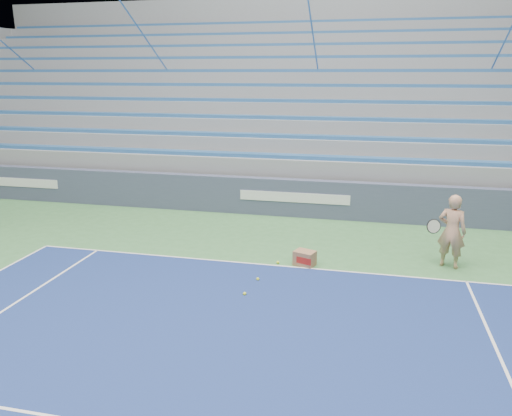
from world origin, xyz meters
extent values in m
cube|color=white|center=(0.00, 11.88, 0.01)|extent=(10.97, 0.05, 0.00)
cube|color=#3F4660|center=(0.00, 15.88, 0.55)|extent=(30.00, 0.30, 1.10)
cube|color=white|center=(-9.00, 15.72, 0.60)|extent=(2.60, 0.02, 0.28)
cube|color=white|center=(0.00, 15.72, 0.60)|extent=(3.20, 0.02, 0.28)
cube|color=gray|center=(0.00, 20.43, 0.55)|extent=(30.00, 8.50, 1.10)
cube|color=gray|center=(0.00, 20.43, 1.35)|extent=(30.00, 8.50, 0.50)
cube|color=#295A96|center=(0.00, 16.56, 1.66)|extent=(29.60, 0.42, 0.11)
cube|color=gray|center=(0.00, 20.86, 1.85)|extent=(30.00, 7.65, 0.50)
cube|color=#295A96|center=(0.00, 17.41, 2.16)|extent=(29.60, 0.42, 0.11)
cube|color=gray|center=(0.00, 21.28, 2.35)|extent=(30.00, 6.80, 0.50)
cube|color=#295A96|center=(0.00, 18.26, 2.66)|extent=(29.60, 0.42, 0.11)
cube|color=gray|center=(0.00, 21.71, 2.85)|extent=(30.00, 5.95, 0.50)
cube|color=#295A96|center=(0.00, 19.11, 3.16)|extent=(29.60, 0.42, 0.11)
cube|color=gray|center=(0.00, 22.13, 3.35)|extent=(30.00, 5.10, 0.50)
cube|color=#295A96|center=(0.00, 19.96, 3.66)|extent=(29.60, 0.42, 0.11)
cube|color=gray|center=(0.00, 22.56, 3.85)|extent=(30.00, 4.25, 0.50)
cube|color=#295A96|center=(0.00, 20.81, 4.15)|extent=(29.60, 0.42, 0.11)
cube|color=gray|center=(0.00, 22.98, 4.35)|extent=(30.00, 3.40, 0.50)
cube|color=#295A96|center=(0.00, 21.66, 4.65)|extent=(29.60, 0.42, 0.11)
cube|color=gray|center=(0.00, 23.41, 4.85)|extent=(30.00, 2.55, 0.50)
cube|color=#295A96|center=(0.00, 22.51, 5.15)|extent=(29.60, 0.42, 0.11)
cube|color=gray|center=(0.00, 23.84, 5.35)|extent=(30.00, 1.70, 0.50)
cube|color=#295A96|center=(0.00, 23.36, 5.65)|extent=(29.60, 0.42, 0.11)
cube|color=gray|center=(0.00, 24.26, 5.85)|extent=(30.00, 0.85, 0.50)
cube|color=#295A96|center=(0.00, 24.21, 6.15)|extent=(29.60, 0.42, 0.11)
cube|color=gray|center=(0.00, 24.98, 3.65)|extent=(31.00, 0.40, 7.30)
cylinder|color=#3672BF|center=(-12.00, 20.43, 4.60)|extent=(0.05, 8.53, 5.04)
cylinder|color=#3672BF|center=(-6.00, 20.43, 4.60)|extent=(0.05, 8.53, 5.04)
cylinder|color=#3672BF|center=(0.00, 20.43, 4.60)|extent=(0.05, 8.53, 5.04)
cylinder|color=#3672BF|center=(6.00, 20.43, 4.60)|extent=(0.05, 8.53, 5.04)
imported|color=tan|center=(3.87, 12.70, 0.81)|extent=(0.69, 0.58, 1.62)
cylinder|color=black|center=(3.52, 12.45, 0.95)|extent=(0.12, 0.27, 0.08)
cylinder|color=beige|center=(3.42, 12.17, 1.05)|extent=(0.29, 0.16, 0.28)
torus|color=black|center=(3.42, 12.17, 1.05)|extent=(0.31, 0.18, 0.30)
cube|color=#926646|center=(0.80, 12.08, 0.16)|extent=(0.52, 0.45, 0.33)
cube|color=#B21E19|center=(0.80, 11.91, 0.16)|extent=(0.33, 0.13, 0.15)
sphere|color=#DDED30|center=(-0.01, 11.03, 0.03)|extent=(0.07, 0.07, 0.07)
sphere|color=#DDED30|center=(0.75, 12.01, 0.03)|extent=(0.07, 0.07, 0.07)
sphere|color=#DDED30|center=(-0.10, 10.29, 0.03)|extent=(0.07, 0.07, 0.07)
sphere|color=#DDED30|center=(0.22, 12.02, 0.03)|extent=(0.07, 0.07, 0.07)
camera|label=1|loc=(2.05, 1.86, 4.09)|focal=35.00mm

